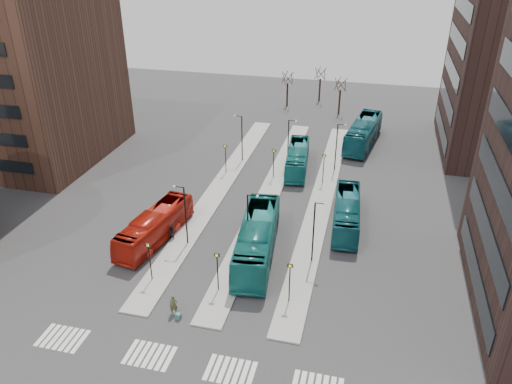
% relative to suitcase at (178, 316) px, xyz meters
% --- Properties ---
extents(island_left, '(2.50, 45.00, 0.15)m').
position_rel_suitcase_xyz_m(island_left, '(-3.61, 21.99, -0.18)').
color(island_left, gray).
rests_on(island_left, ground).
extents(island_mid, '(2.50, 45.00, 0.15)m').
position_rel_suitcase_xyz_m(island_mid, '(2.39, 21.99, -0.18)').
color(island_mid, gray).
rests_on(island_mid, ground).
extents(island_right, '(2.50, 45.00, 0.15)m').
position_rel_suitcase_xyz_m(island_right, '(8.39, 21.99, -0.18)').
color(island_right, gray).
rests_on(island_right, ground).
extents(suitcase, '(0.46, 0.39, 0.51)m').
position_rel_suitcase_xyz_m(suitcase, '(0.00, 0.00, 0.00)').
color(suitcase, navy).
rests_on(suitcase, ground).
extents(red_bus, '(4.18, 11.01, 2.99)m').
position_rel_suitcase_xyz_m(red_bus, '(-6.31, 10.05, 1.24)').
color(red_bus, '#AF1A0D').
rests_on(red_bus, ground).
extents(teal_bus_a, '(4.42, 13.10, 3.58)m').
position_rel_suitcase_xyz_m(teal_bus_a, '(3.92, 9.79, 1.54)').
color(teal_bus_a, '#156A67').
rests_on(teal_bus_a, ground).
extents(teal_bus_b, '(3.49, 10.64, 2.91)m').
position_rel_suitcase_xyz_m(teal_bus_b, '(4.35, 29.34, 1.20)').
color(teal_bus_b, '#167071').
rests_on(teal_bus_b, ground).
extents(teal_bus_c, '(3.06, 10.71, 2.95)m').
position_rel_suitcase_xyz_m(teal_bus_c, '(11.47, 17.17, 1.22)').
color(teal_bus_c, '#135A63').
rests_on(teal_bus_c, ground).
extents(teal_bus_d, '(4.87, 13.00, 3.54)m').
position_rel_suitcase_xyz_m(teal_bus_d, '(11.90, 39.56, 1.52)').
color(teal_bus_d, '#145964').
rests_on(teal_bus_d, ground).
extents(traveller, '(0.75, 0.64, 1.75)m').
position_rel_suitcase_xyz_m(traveller, '(-0.54, 0.50, 0.62)').
color(traveller, '#45462A').
rests_on(traveller, ground).
extents(commuter_a, '(0.84, 0.70, 1.58)m').
position_rel_suitcase_xyz_m(commuter_a, '(-4.81, 10.49, 0.53)').
color(commuter_a, black).
rests_on(commuter_a, ground).
extents(commuter_b, '(0.68, 0.97, 1.53)m').
position_rel_suitcase_xyz_m(commuter_b, '(3.31, 7.54, 0.51)').
color(commuter_b, black).
rests_on(commuter_b, ground).
extents(commuter_c, '(1.11, 1.29, 1.73)m').
position_rel_suitcase_xyz_m(commuter_c, '(2.15, 10.62, 0.61)').
color(commuter_c, black).
rests_on(commuter_c, ground).
extents(crosswalk_stripes, '(22.35, 2.40, 0.01)m').
position_rel_suitcase_xyz_m(crosswalk_stripes, '(2.14, -4.01, -0.25)').
color(crosswalk_stripes, silver).
rests_on(crosswalk_stripes, ground).
extents(office_block, '(25.00, 20.12, 22.00)m').
position_rel_suitcase_xyz_m(office_block, '(-33.61, 25.98, 10.75)').
color(office_block, '#492D22').
rests_on(office_block, ground).
extents(sign_poles, '(12.45, 22.12, 3.65)m').
position_rel_suitcase_xyz_m(sign_poles, '(1.99, 14.99, 2.15)').
color(sign_poles, black).
rests_on(sign_poles, ground).
extents(lamp_posts, '(14.04, 20.24, 6.12)m').
position_rel_suitcase_xyz_m(lamp_posts, '(3.03, 19.99, 3.33)').
color(lamp_posts, black).
rests_on(lamp_posts, ground).
extents(bare_trees, '(10.97, 8.14, 5.90)m').
position_rel_suitcase_xyz_m(bare_trees, '(3.06, 54.66, 2.47)').
color(bare_trees, black).
rests_on(bare_trees, ground).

